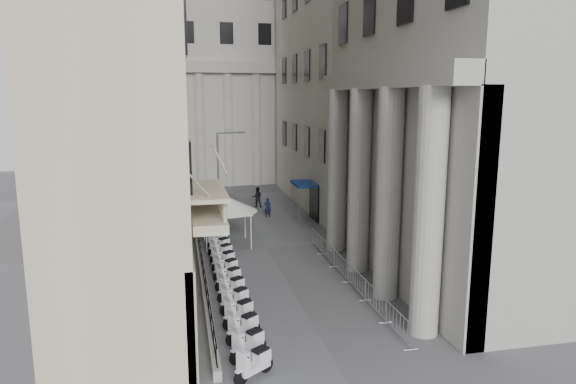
% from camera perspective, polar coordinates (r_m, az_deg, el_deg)
% --- Properties ---
extents(far_building, '(22.00, 10.00, 30.00)m').
position_cam_1_polar(far_building, '(60.58, -7.28, 15.63)').
color(far_building, beige).
rests_on(far_building, ground).
extents(iron_fence, '(0.30, 28.00, 1.40)m').
position_cam_1_polar(iron_fence, '(31.62, -9.77, -7.23)').
color(iron_fence, black).
rests_on(iron_fence, ground).
extents(blue_awning, '(1.60, 3.00, 3.00)m').
position_cam_1_polar(blue_awning, '(40.42, 1.80, -3.14)').
color(blue_awning, navy).
rests_on(blue_awning, ground).
extents(flag, '(1.00, 1.40, 8.20)m').
position_cam_1_polar(flag, '(19.66, -7.12, -18.70)').
color(flag, '#9E0C11').
rests_on(flag, ground).
extents(scooter_0, '(1.47, 1.26, 1.50)m').
position_cam_1_polar(scooter_0, '(18.89, -3.75, -19.96)').
color(scooter_0, silver).
rests_on(scooter_0, ground).
extents(scooter_1, '(1.47, 1.26, 1.50)m').
position_cam_1_polar(scooter_1, '(20.13, -4.38, -17.90)').
color(scooter_1, silver).
rests_on(scooter_1, ground).
extents(scooter_2, '(1.47, 1.26, 1.50)m').
position_cam_1_polar(scooter_2, '(21.40, -4.93, -16.08)').
color(scooter_2, silver).
rests_on(scooter_2, ground).
extents(scooter_3, '(1.47, 1.26, 1.50)m').
position_cam_1_polar(scooter_3, '(22.69, -5.40, -14.46)').
color(scooter_3, silver).
rests_on(scooter_3, ground).
extents(scooter_4, '(1.47, 1.26, 1.50)m').
position_cam_1_polar(scooter_4, '(24.00, -5.82, -13.02)').
color(scooter_4, silver).
rests_on(scooter_4, ground).
extents(scooter_5, '(1.47, 1.26, 1.50)m').
position_cam_1_polar(scooter_5, '(25.32, -6.19, -11.73)').
color(scooter_5, silver).
rests_on(scooter_5, ground).
extents(scooter_6, '(1.47, 1.26, 1.50)m').
position_cam_1_polar(scooter_6, '(26.66, -6.52, -10.57)').
color(scooter_6, silver).
rests_on(scooter_6, ground).
extents(scooter_7, '(1.47, 1.26, 1.50)m').
position_cam_1_polar(scooter_7, '(28.01, -6.81, -9.52)').
color(scooter_7, silver).
rests_on(scooter_7, ground).
extents(scooter_8, '(1.47, 1.26, 1.50)m').
position_cam_1_polar(scooter_8, '(29.36, -7.08, -8.56)').
color(scooter_8, silver).
rests_on(scooter_8, ground).
extents(scooter_9, '(1.47, 1.26, 1.50)m').
position_cam_1_polar(scooter_9, '(30.73, -7.32, -7.69)').
color(scooter_9, silver).
rests_on(scooter_9, ground).
extents(scooter_10, '(1.47, 1.26, 1.50)m').
position_cam_1_polar(scooter_10, '(32.10, -7.54, -6.89)').
color(scooter_10, silver).
rests_on(scooter_10, ground).
extents(scooter_11, '(1.47, 1.26, 1.50)m').
position_cam_1_polar(scooter_11, '(33.47, -7.74, -6.16)').
color(scooter_11, silver).
rests_on(scooter_11, ground).
extents(barrier_0, '(0.60, 2.40, 1.10)m').
position_cam_1_polar(barrier_0, '(22.08, 12.09, -15.41)').
color(barrier_0, '#A5A7AC').
rests_on(barrier_0, ground).
extents(barrier_1, '(0.60, 2.40, 1.10)m').
position_cam_1_polar(barrier_1, '(24.16, 9.62, -12.96)').
color(barrier_1, '#A5A7AC').
rests_on(barrier_1, ground).
extents(barrier_2, '(0.60, 2.40, 1.10)m').
position_cam_1_polar(barrier_2, '(26.32, 7.58, -10.88)').
color(barrier_2, '#A5A7AC').
rests_on(barrier_2, ground).
extents(barrier_3, '(0.60, 2.40, 1.10)m').
position_cam_1_polar(barrier_3, '(28.53, 5.88, -9.11)').
color(barrier_3, '#A5A7AC').
rests_on(barrier_3, ground).
extents(barrier_4, '(0.60, 2.40, 1.10)m').
position_cam_1_polar(barrier_4, '(30.79, 4.44, -7.60)').
color(barrier_4, '#A5A7AC').
rests_on(barrier_4, ground).
extents(barrier_5, '(0.60, 2.40, 1.10)m').
position_cam_1_polar(barrier_5, '(33.08, 3.21, -6.28)').
color(barrier_5, '#A5A7AC').
rests_on(barrier_5, ground).
extents(security_tent, '(3.99, 3.99, 3.25)m').
position_cam_1_polar(security_tent, '(33.40, -6.86, -1.37)').
color(security_tent, silver).
rests_on(security_tent, ground).
extents(street_lamp, '(2.19, 1.04, 7.11)m').
position_cam_1_polar(street_lamp, '(36.87, -7.42, 2.07)').
color(street_lamp, gray).
rests_on(street_lamp, ground).
extents(info_kiosk, '(0.63, 1.01, 2.07)m').
position_cam_1_polar(info_kiosk, '(35.46, -9.94, -3.52)').
color(info_kiosk, black).
rests_on(info_kiosk, ground).
extents(pedestrian_a, '(0.66, 0.54, 1.56)m').
position_cam_1_polar(pedestrian_a, '(41.29, -2.27, -1.74)').
color(pedestrian_a, black).
rests_on(pedestrian_a, ground).
extents(pedestrian_b, '(0.91, 0.74, 1.78)m').
position_cam_1_polar(pedestrian_b, '(45.03, -3.44, -0.57)').
color(pedestrian_b, black).
rests_on(pedestrian_b, ground).
extents(pedestrian_c, '(1.10, 0.97, 1.89)m').
position_cam_1_polar(pedestrian_c, '(43.52, -7.49, -0.96)').
color(pedestrian_c, black).
rests_on(pedestrian_c, ground).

